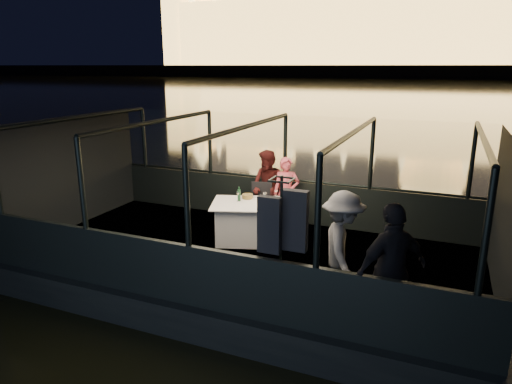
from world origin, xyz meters
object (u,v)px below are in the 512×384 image
at_px(dining_table_central, 250,222).
at_px(person_woman_coral, 286,193).
at_px(chair_port_right, 283,208).
at_px(wine_bottle, 239,193).
at_px(chair_port_left, 258,206).
at_px(passenger_dark, 391,271).
at_px(coat_stand, 281,253).
at_px(person_man_maroon, 268,190).
at_px(passenger_stripe, 342,245).

xyz_separation_m(dining_table_central, person_woman_coral, (0.38, 0.99, 0.36)).
relative_size(dining_table_central, chair_port_right, 1.70).
height_order(person_woman_coral, wine_bottle, person_woman_coral).
bearing_deg(chair_port_left, wine_bottle, -115.63).
bearing_deg(passenger_dark, chair_port_left, -90.18).
relative_size(coat_stand, wine_bottle, 6.93).
xyz_separation_m(dining_table_central, person_man_maroon, (-0.05, 1.06, 0.36)).
bearing_deg(chair_port_right, chair_port_left, -145.51).
height_order(chair_port_left, chair_port_right, chair_port_left).
bearing_deg(chair_port_left, passenger_stripe, -65.33).
distance_m(coat_stand, passenger_dark, 1.41).
height_order(chair_port_left, coat_stand, coat_stand).
distance_m(chair_port_right, person_man_maroon, 0.52).
distance_m(dining_table_central, passenger_dark, 3.65).
bearing_deg(coat_stand, passenger_stripe, 46.55).
relative_size(dining_table_central, wine_bottle, 5.15).
xyz_separation_m(chair_port_right, person_man_maroon, (-0.40, 0.14, 0.30)).
distance_m(coat_stand, wine_bottle, 2.92).
bearing_deg(wine_bottle, passenger_dark, -36.32).
bearing_deg(dining_table_central, passenger_stripe, -37.57).
relative_size(chair_port_left, coat_stand, 0.47).
bearing_deg(coat_stand, person_woman_coral, 107.81).
distance_m(chair_port_left, passenger_stripe, 3.35).
bearing_deg(passenger_stripe, passenger_dark, -147.89).
height_order(chair_port_left, wine_bottle, wine_bottle).
xyz_separation_m(person_man_maroon, wine_bottle, (-0.20, -1.01, 0.17)).
distance_m(chair_port_left, coat_stand, 3.54).
xyz_separation_m(passenger_stripe, wine_bottle, (-2.37, 1.67, 0.06)).
distance_m(dining_table_central, person_man_maroon, 1.12).
relative_size(chair_port_right, passenger_stripe, 0.52).
distance_m(chair_port_right, coat_stand, 3.46).
distance_m(coat_stand, person_woman_coral, 3.48).
relative_size(person_man_maroon, passenger_stripe, 0.98).
xyz_separation_m(dining_table_central, wine_bottle, (-0.26, 0.05, 0.53)).
relative_size(dining_table_central, passenger_stripe, 0.89).
relative_size(chair_port_left, passenger_dark, 0.53).
bearing_deg(dining_table_central, chair_port_right, 69.24).
height_order(dining_table_central, passenger_dark, passenger_dark).
height_order(coat_stand, passenger_stripe, coat_stand).
distance_m(dining_table_central, passenger_stripe, 2.70).
height_order(person_woman_coral, passenger_dark, passenger_dark).
bearing_deg(coat_stand, wine_bottle, 125.59).
height_order(chair_port_left, person_woman_coral, person_woman_coral).
xyz_separation_m(person_woman_coral, wine_bottle, (-0.64, -0.94, 0.17)).
height_order(chair_port_right, coat_stand, coat_stand).
bearing_deg(passenger_stripe, wine_bottle, 36.51).
xyz_separation_m(passenger_dark, wine_bottle, (-3.11, 2.29, 0.06)).
relative_size(chair_port_right, passenger_dark, 0.49).
bearing_deg(person_man_maroon, chair_port_left, -92.31).
bearing_deg(person_woman_coral, passenger_dark, -71.40).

